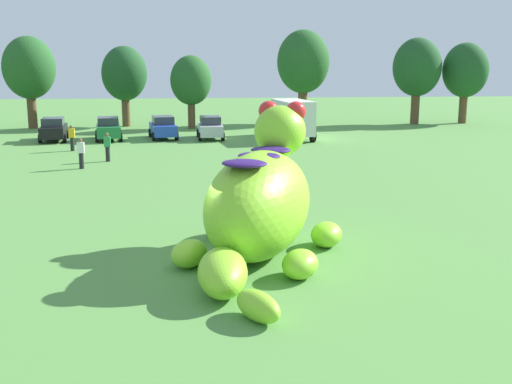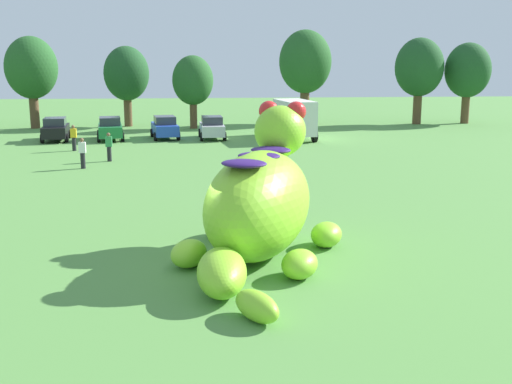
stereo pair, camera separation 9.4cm
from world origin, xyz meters
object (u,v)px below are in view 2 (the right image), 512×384
at_px(car_black, 56,129).
at_px(spectator_by_cars, 109,147).
at_px(giant_inflatable_creature, 259,203).
at_px(box_truck, 292,118).
at_px(car_blue, 165,127).
at_px(car_silver, 212,127).
at_px(spectator_wandering, 83,153).
at_px(car_green, 110,128).
at_px(spectator_mid_field, 288,142).
at_px(spectator_near_inflatable, 74,138).

height_order(car_black, spectator_by_cars, car_black).
distance_m(giant_inflatable_creature, spectator_by_cars, 20.39).
bearing_deg(giant_inflatable_creature, box_truck, 79.77).
bearing_deg(car_blue, car_black, -176.09).
xyz_separation_m(car_silver, spectator_wandering, (-7.44, -12.60, -0.01)).
relative_size(car_black, spectator_by_cars, 2.50).
relative_size(car_blue, car_silver, 1.04).
xyz_separation_m(car_green, car_silver, (7.62, -0.04, 0.00)).
relative_size(car_blue, spectator_wandering, 2.53).
xyz_separation_m(car_blue, spectator_mid_field, (8.12, -9.43, -0.01)).
height_order(spectator_near_inflatable, spectator_by_cars, same).
relative_size(car_green, spectator_by_cars, 2.52).
distance_m(car_green, spectator_mid_field, 15.14).
bearing_deg(spectator_mid_field, spectator_wandering, -163.19).
xyz_separation_m(box_truck, spectator_wandering, (-13.48, -12.15, -0.75)).
height_order(giant_inflatable_creature, car_blue, giant_inflatable_creature).
distance_m(car_green, car_blue, 4.06).
bearing_deg(car_blue, car_silver, -7.18).
relative_size(giant_inflatable_creature, box_truck, 1.39).
height_order(car_black, box_truck, box_truck).
bearing_deg(car_silver, box_truck, -4.30).
bearing_deg(spectator_by_cars, car_black, 117.55).
bearing_deg(spectator_mid_field, car_silver, 116.81).
relative_size(spectator_by_cars, spectator_wandering, 1.00).
height_order(giant_inflatable_creature, car_black, giant_inflatable_creature).
height_order(car_green, box_truck, box_truck).
relative_size(car_silver, spectator_by_cars, 2.44).
bearing_deg(spectator_wandering, spectator_near_inflatable, 104.36).
relative_size(box_truck, spectator_by_cars, 3.88).
xyz_separation_m(car_green, spectator_mid_field, (12.16, -9.02, -0.01)).
relative_size(car_blue, spectator_by_cars, 2.53).
height_order(car_green, spectator_mid_field, car_green).
height_order(car_blue, spectator_wandering, car_blue).
bearing_deg(spectator_by_cars, box_truck, 38.24).
xyz_separation_m(car_green, box_truck, (13.65, -0.49, 0.74)).
xyz_separation_m(car_green, spectator_wandering, (0.18, -12.64, -0.01)).
relative_size(box_truck, spectator_near_inflatable, 3.88).
bearing_deg(box_truck, giant_inflatable_creature, -100.23).
bearing_deg(spectator_mid_field, spectator_by_cars, -173.66).
bearing_deg(spectator_wandering, car_green, 90.80).
height_order(car_black, spectator_near_inflatable, car_black).
bearing_deg(car_black, spectator_near_inflatable, -66.78).
bearing_deg(giant_inflatable_creature, spectator_near_inflatable, 113.03).
relative_size(car_black, car_blue, 0.99).
bearing_deg(car_black, box_truck, -1.16).
height_order(box_truck, spectator_near_inflatable, box_truck).
height_order(giant_inflatable_creature, spectator_by_cars, giant_inflatable_creature).
distance_m(car_green, spectator_near_inflatable, 5.83).
bearing_deg(giant_inflatable_creature, spectator_mid_field, 79.64).
bearing_deg(car_blue, spectator_wandering, -106.49).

